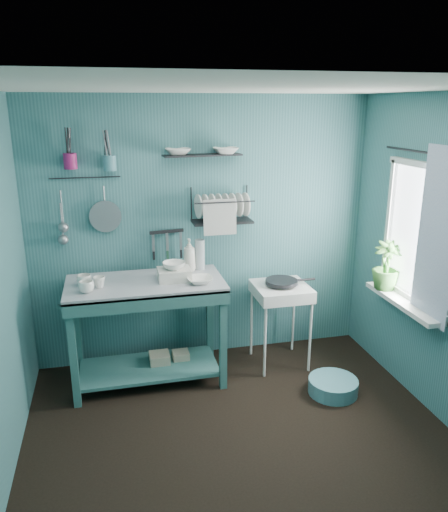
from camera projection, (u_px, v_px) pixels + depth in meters
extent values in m
plane|color=black|center=(244.00, 444.00, 3.68)|extent=(3.20, 3.20, 0.00)
plane|color=silver|center=(249.00, 87.00, 2.95)|extent=(3.20, 3.20, 0.00)
plane|color=#336568|center=(203.00, 232.00, 4.71)|extent=(3.20, 0.00, 3.20)
plane|color=#336568|center=(351.00, 417.00, 1.92)|extent=(3.20, 0.00, 3.20)
cube|color=#306562|center=(148.00, 332.00, 4.42)|extent=(1.43, 0.88, 0.95)
imported|color=white|center=(86.00, 287.00, 4.01)|extent=(0.12, 0.12, 0.10)
imported|color=white|center=(99.00, 282.00, 4.12)|extent=(0.14, 0.14, 0.09)
imported|color=white|center=(84.00, 281.00, 4.15)|extent=(0.17, 0.17, 0.10)
cube|color=beige|center=(174.00, 274.00, 4.30)|extent=(0.28, 0.22, 0.10)
imported|color=white|center=(174.00, 266.00, 4.28)|extent=(0.20, 0.19, 0.06)
imported|color=beige|center=(189.00, 255.00, 4.51)|extent=(0.11, 0.12, 0.30)
cylinder|color=#9FADB2|center=(200.00, 255.00, 4.55)|extent=(0.09, 0.09, 0.28)
imported|color=white|center=(200.00, 280.00, 4.23)|extent=(0.22, 0.22, 0.05)
cube|color=silver|center=(280.00, 325.00, 4.74)|extent=(0.50, 0.50, 0.79)
cylinder|color=black|center=(282.00, 282.00, 4.62)|extent=(0.30, 0.30, 0.03)
cube|color=black|center=(167.00, 232.00, 4.60)|extent=(0.32, 0.06, 0.03)
cube|color=black|center=(222.00, 205.00, 4.55)|extent=(0.57, 0.28, 0.32)
cube|color=black|center=(202.00, 155.00, 4.40)|extent=(0.71, 0.25, 0.02)
imported|color=white|center=(178.00, 146.00, 4.33)|extent=(0.23, 0.23, 0.06)
imported|color=white|center=(226.00, 148.00, 4.44)|extent=(0.24, 0.24, 0.06)
cylinder|color=#921B58|center=(70.00, 161.00, 4.18)|extent=(0.11, 0.11, 0.13)
cylinder|color=teal|center=(110.00, 163.00, 4.26)|extent=(0.11, 0.11, 0.13)
cylinder|color=gray|center=(105.00, 216.00, 4.41)|extent=(0.28, 0.03, 0.28)
cylinder|color=gray|center=(62.00, 208.00, 4.32)|extent=(0.01, 0.01, 0.30)
cylinder|color=gray|center=(62.00, 220.00, 4.34)|extent=(0.01, 0.01, 0.30)
cylinder|color=black|center=(85.00, 178.00, 4.30)|extent=(0.60, 0.01, 0.01)
plane|color=white|center=(419.00, 234.00, 4.04)|extent=(0.00, 1.10, 1.10)
cube|color=silver|center=(403.00, 302.00, 4.19)|extent=(0.16, 0.95, 0.04)
plane|color=silver|center=(436.00, 237.00, 3.73)|extent=(0.00, 1.35, 1.35)
cylinder|color=black|center=(424.00, 152.00, 3.84)|extent=(0.02, 1.05, 0.02)
imported|color=#356C2B|center=(387.00, 266.00, 4.38)|extent=(0.32, 0.32, 0.43)
cube|color=gray|center=(160.00, 364.00, 4.59)|extent=(0.18, 0.18, 0.22)
cube|color=gray|center=(181.00, 361.00, 4.66)|extent=(0.15, 0.15, 0.20)
cylinder|color=teal|center=(333.00, 386.00, 4.32)|extent=(0.43, 0.43, 0.13)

